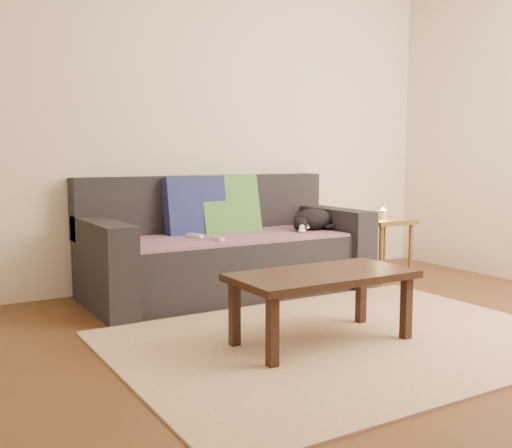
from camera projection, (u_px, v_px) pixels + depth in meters
name	position (u px, v px, depth m)	size (l,w,h in m)	color
ground	(362.00, 349.00, 3.20)	(4.50, 4.50, 0.00)	brown
back_wall	(199.00, 121.00, 4.76)	(4.50, 0.04, 2.60)	beige
sofa	(225.00, 251.00, 4.50)	(2.10, 0.94, 0.87)	#232328
throw_blanket	(231.00, 237.00, 4.41)	(1.66, 0.74, 0.02)	#4F2D55
cushion_navy	(195.00, 208.00, 4.53)	(0.48, 0.12, 0.48)	#141557
cushion_green	(229.00, 207.00, 4.67)	(0.49, 0.12, 0.49)	#0E5D4C
cat	(312.00, 220.00, 4.74)	(0.42, 0.32, 0.17)	black
wii_remote_a	(195.00, 236.00, 4.28)	(0.15, 0.04, 0.03)	white
wii_remote_b	(219.00, 239.00, 4.14)	(0.15, 0.04, 0.03)	white
side_table	(383.00, 229.00, 4.96)	(0.41, 0.41, 0.51)	brown
candle	(383.00, 214.00, 4.95)	(0.06, 0.06, 0.09)	beige
rug	(345.00, 340.00, 3.32)	(2.50, 1.80, 0.01)	tan
coffee_table	(322.00, 281.00, 3.24)	(1.00, 0.50, 0.40)	black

